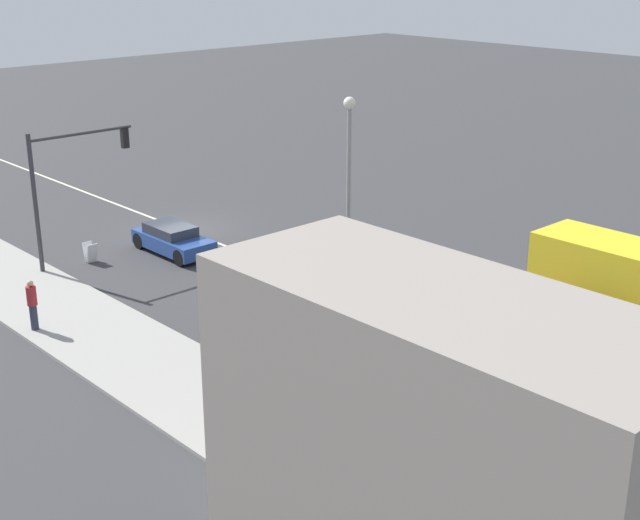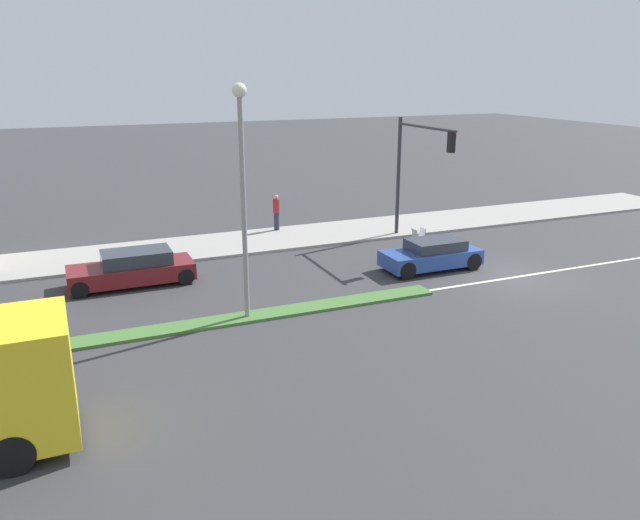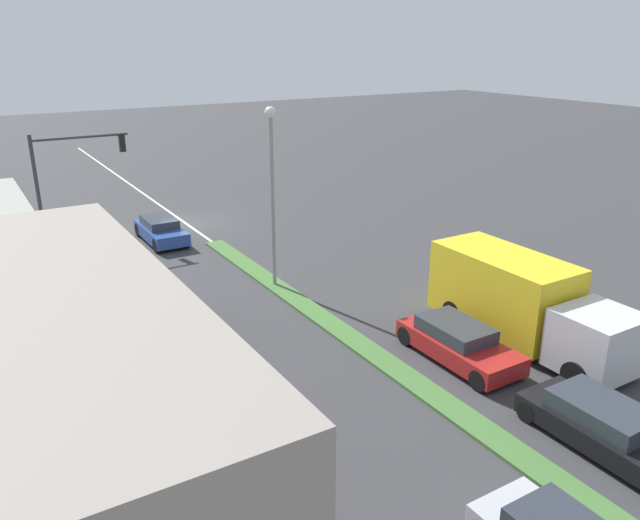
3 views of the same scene
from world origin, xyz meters
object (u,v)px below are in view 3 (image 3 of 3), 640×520
(warning_aframe_sign, at_px, (91,237))
(sedan_maroon, at_px, (185,325))
(delivery_truck, at_px, (522,301))
(traffic_signal_main, at_px, (67,170))
(suv_black, at_px, (605,427))
(hatchback_red, at_px, (458,342))
(coupe_blue, at_px, (161,230))
(street_lamp, at_px, (272,175))

(warning_aframe_sign, distance_m, sedan_maroon, 12.83)
(delivery_truck, bearing_deg, traffic_signal_main, -59.31)
(traffic_signal_main, relative_size, sedan_maroon, 1.22)
(suv_black, relative_size, hatchback_red, 1.04)
(warning_aframe_sign, relative_size, hatchback_red, 0.19)
(coupe_blue, bearing_deg, sedan_maroon, 76.27)
(warning_aframe_sign, bearing_deg, suv_black, 107.57)
(street_lamp, xyz_separation_m, delivery_truck, (-5.00, 8.84, -3.31))
(street_lamp, relative_size, warning_aframe_sign, 8.80)
(hatchback_red, bearing_deg, warning_aframe_sign, -67.75)
(warning_aframe_sign, bearing_deg, street_lamp, 118.85)
(traffic_signal_main, xyz_separation_m, suv_black, (-8.32, 24.11, -3.31))
(traffic_signal_main, distance_m, suv_black, 25.72)
(suv_black, xyz_separation_m, hatchback_red, (0.00, -5.43, 0.02))
(traffic_signal_main, xyz_separation_m, hatchback_red, (-8.32, 18.68, -3.29))
(delivery_truck, distance_m, coupe_blue, 18.77)
(sedan_maroon, bearing_deg, warning_aframe_sign, -88.16)
(traffic_signal_main, height_order, coupe_blue, traffic_signal_main)
(suv_black, xyz_separation_m, coupe_blue, (4.40, -22.68, 0.02))
(suv_black, bearing_deg, delivery_truck, -117.55)
(coupe_blue, bearing_deg, street_lamp, 104.56)
(sedan_maroon, relative_size, hatchback_red, 1.06)
(delivery_truck, height_order, sedan_maroon, delivery_truck)
(sedan_maroon, relative_size, suv_black, 1.02)
(street_lamp, bearing_deg, delivery_truck, 119.48)
(traffic_signal_main, xyz_separation_m, warning_aframe_sign, (-0.71, 0.07, -3.47))
(street_lamp, distance_m, coupe_blue, 9.69)
(suv_black, relative_size, coupe_blue, 1.12)
(sedan_maroon, distance_m, hatchback_red, 9.24)
(traffic_signal_main, bearing_deg, hatchback_red, 114.02)
(traffic_signal_main, height_order, sedan_maroon, traffic_signal_main)
(suv_black, bearing_deg, sedan_maroon, -57.30)
(delivery_truck, bearing_deg, sedan_maroon, -30.32)
(warning_aframe_sign, height_order, coupe_blue, coupe_blue)
(traffic_signal_main, bearing_deg, warning_aframe_sign, 174.22)
(sedan_maroon, height_order, coupe_blue, sedan_maroon)
(traffic_signal_main, xyz_separation_m, delivery_truck, (-11.12, 18.74, -2.43))
(warning_aframe_sign, bearing_deg, sedan_maroon, 91.84)
(suv_black, height_order, coupe_blue, coupe_blue)
(warning_aframe_sign, bearing_deg, delivery_truck, 119.15)
(sedan_maroon, distance_m, coupe_blue, 11.80)
(hatchback_red, bearing_deg, coupe_blue, -75.69)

